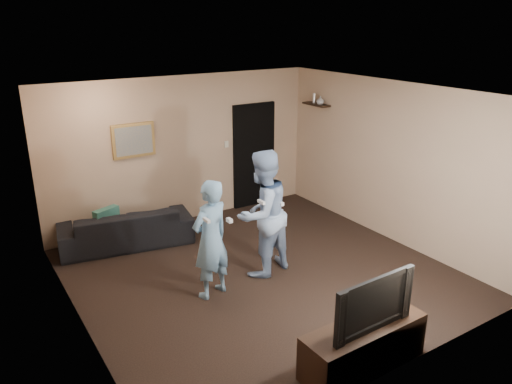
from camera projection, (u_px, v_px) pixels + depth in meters
ground at (261, 274)px, 7.23m from camera, size 5.00×5.00×0.00m
ceiling at (262, 93)px, 6.37m from camera, size 5.00×5.00×0.04m
wall_back at (184, 150)px, 8.79m from camera, size 5.00×0.04×2.60m
wall_front at (403, 260)px, 4.82m from camera, size 5.00×0.04×2.60m
wall_left at (73, 229)px, 5.53m from camera, size 0.04×5.00×2.60m
wall_right at (390, 162)px, 8.07m from camera, size 0.04×5.00×2.60m
sofa at (126, 227)px, 8.07m from camera, size 2.20×1.18×0.61m
throw_pillow at (107, 221)px, 7.86m from camera, size 0.44×0.27×0.42m
painting_frame at (133, 140)px, 8.21m from camera, size 0.72×0.05×0.57m
painting_canvas at (134, 141)px, 8.19m from camera, size 0.62×0.01×0.47m
doorway at (254, 155)px, 9.60m from camera, size 0.90×0.06×2.00m
light_switch at (226, 144)px, 9.20m from camera, size 0.08×0.02×0.12m
wall_shelf at (316, 104)px, 9.22m from camera, size 0.20×0.60×0.03m
shelf_vase at (320, 100)px, 9.10m from camera, size 0.18×0.18×0.15m
shelf_figurine at (314, 98)px, 9.24m from camera, size 0.06×0.06×0.18m
tv_console at (363, 346)px, 5.24m from camera, size 1.44×0.49×0.51m
television at (367, 300)px, 5.06m from camera, size 1.04×0.16×0.60m
wii_player_left at (211, 239)px, 6.44m from camera, size 0.67×0.56×1.61m
wii_player_right at (262, 214)px, 6.99m from camera, size 1.03×0.89×1.83m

